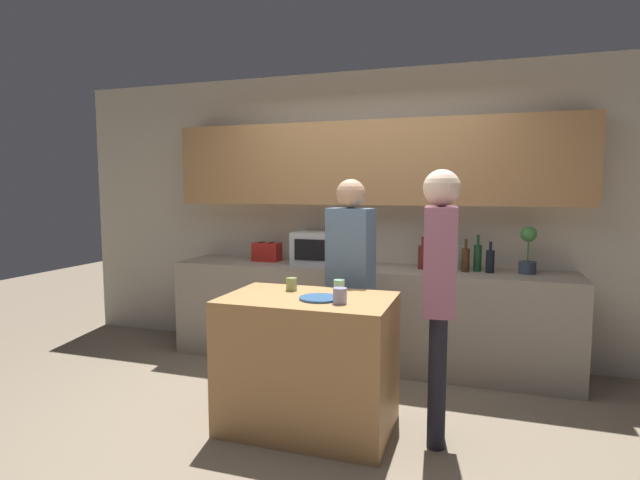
{
  "coord_description": "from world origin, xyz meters",
  "views": [
    {
      "loc": [
        1.0,
        -2.98,
        1.59
      ],
      "look_at": [
        -0.07,
        0.3,
        1.24
      ],
      "focal_mm": 28.0,
      "sensor_mm": 36.0,
      "label": 1
    }
  ],
  "objects_px": {
    "bottle_0": "(423,256)",
    "bottle_6": "(490,261)",
    "person_center": "(439,282)",
    "plate_on_island": "(320,298)",
    "bottle_5": "(478,257)",
    "bottle_2": "(445,258)",
    "microwave": "(322,248)",
    "bottle_4": "(466,259)",
    "bottle_1": "(433,256)",
    "cup_1": "(292,284)",
    "bottle_3": "(456,256)",
    "cup_0": "(339,285)",
    "potted_plant": "(528,250)",
    "cup_2": "(340,296)",
    "toaster": "(267,252)",
    "person_left": "(350,268)"
  },
  "relations": [
    {
      "from": "bottle_0",
      "to": "bottle_6",
      "type": "xyz_separation_m",
      "value": [
        0.56,
        -0.03,
        -0.01
      ]
    },
    {
      "from": "person_center",
      "to": "plate_on_island",
      "type": "bearing_deg",
      "value": 94.26
    },
    {
      "from": "bottle_5",
      "to": "bottle_2",
      "type": "bearing_deg",
      "value": -160.63
    },
    {
      "from": "microwave",
      "to": "person_center",
      "type": "height_order",
      "value": "person_center"
    },
    {
      "from": "bottle_0",
      "to": "bottle_4",
      "type": "xyz_separation_m",
      "value": [
        0.36,
        -0.05,
        -0.0
      ]
    },
    {
      "from": "bottle_1",
      "to": "cup_1",
      "type": "height_order",
      "value": "bottle_1"
    },
    {
      "from": "bottle_0",
      "to": "bottle_4",
      "type": "relative_size",
      "value": 1.03
    },
    {
      "from": "bottle_3",
      "to": "cup_0",
      "type": "distance_m",
      "value": 1.39
    },
    {
      "from": "bottle_0",
      "to": "cup_1",
      "type": "relative_size",
      "value": 3.23
    },
    {
      "from": "potted_plant",
      "to": "bottle_6",
      "type": "height_order",
      "value": "potted_plant"
    },
    {
      "from": "bottle_6",
      "to": "cup_0",
      "type": "xyz_separation_m",
      "value": [
        -1.0,
        -1.1,
        -0.06
      ]
    },
    {
      "from": "bottle_3",
      "to": "cup_2",
      "type": "xyz_separation_m",
      "value": [
        -0.61,
        -1.56,
        -0.07
      ]
    },
    {
      "from": "potted_plant",
      "to": "bottle_0",
      "type": "height_order",
      "value": "potted_plant"
    },
    {
      "from": "bottle_1",
      "to": "bottle_6",
      "type": "bearing_deg",
      "value": -1.99
    },
    {
      "from": "microwave",
      "to": "cup_2",
      "type": "relative_size",
      "value": 5.31
    },
    {
      "from": "toaster",
      "to": "cup_1",
      "type": "relative_size",
      "value": 2.92
    },
    {
      "from": "bottle_0",
      "to": "bottle_5",
      "type": "distance_m",
      "value": 0.46
    },
    {
      "from": "bottle_3",
      "to": "person_left",
      "type": "xyz_separation_m",
      "value": [
        -0.74,
        -0.83,
        -0.02
      ]
    },
    {
      "from": "bottle_1",
      "to": "cup_0",
      "type": "distance_m",
      "value": 1.24
    },
    {
      "from": "bottle_2",
      "to": "microwave",
      "type": "bearing_deg",
      "value": 175.16
    },
    {
      "from": "bottle_1",
      "to": "bottle_4",
      "type": "xyz_separation_m",
      "value": [
        0.27,
        -0.03,
        -0.01
      ]
    },
    {
      "from": "bottle_0",
      "to": "bottle_2",
      "type": "relative_size",
      "value": 0.96
    },
    {
      "from": "bottle_1",
      "to": "microwave",
      "type": "bearing_deg",
      "value": 177.74
    },
    {
      "from": "microwave",
      "to": "cup_0",
      "type": "relative_size",
      "value": 6.76
    },
    {
      "from": "plate_on_island",
      "to": "bottle_3",
      "type": "bearing_deg",
      "value": 62.65
    },
    {
      "from": "bottle_6",
      "to": "plate_on_island",
      "type": "distance_m",
      "value": 1.75
    },
    {
      "from": "bottle_0",
      "to": "bottle_1",
      "type": "xyz_separation_m",
      "value": [
        0.09,
        -0.02,
        0.01
      ]
    },
    {
      "from": "bottle_4",
      "to": "cup_1",
      "type": "relative_size",
      "value": 3.14
    },
    {
      "from": "plate_on_island",
      "to": "person_center",
      "type": "relative_size",
      "value": 0.15
    },
    {
      "from": "bottle_2",
      "to": "bottle_6",
      "type": "distance_m",
      "value": 0.37
    },
    {
      "from": "cup_0",
      "to": "bottle_4",
      "type": "bearing_deg",
      "value": 53.4
    },
    {
      "from": "plate_on_island",
      "to": "cup_1",
      "type": "bearing_deg",
      "value": 143.48
    },
    {
      "from": "bottle_3",
      "to": "plate_on_island",
      "type": "relative_size",
      "value": 1.2
    },
    {
      "from": "bottle_1",
      "to": "bottle_3",
      "type": "xyz_separation_m",
      "value": [
        0.19,
        0.07,
        -0.0
      ]
    },
    {
      "from": "bottle_3",
      "to": "bottle_5",
      "type": "bearing_deg",
      "value": -10.75
    },
    {
      "from": "microwave",
      "to": "bottle_3",
      "type": "relative_size",
      "value": 1.67
    },
    {
      "from": "bottle_2",
      "to": "cup_0",
      "type": "xyz_separation_m",
      "value": [
        -0.64,
        -1.06,
        -0.08
      ]
    },
    {
      "from": "potted_plant",
      "to": "person_left",
      "type": "xyz_separation_m",
      "value": [
        -1.31,
        -0.8,
        -0.1
      ]
    },
    {
      "from": "potted_plant",
      "to": "cup_1",
      "type": "distance_m",
      "value": 2.05
    },
    {
      "from": "bottle_4",
      "to": "cup_0",
      "type": "relative_size",
      "value": 3.64
    },
    {
      "from": "bottle_3",
      "to": "cup_2",
      "type": "relative_size",
      "value": 3.18
    },
    {
      "from": "potted_plant",
      "to": "bottle_2",
      "type": "relative_size",
      "value": 1.31
    },
    {
      "from": "plate_on_island",
      "to": "bottle_2",
      "type": "bearing_deg",
      "value": 63.3
    },
    {
      "from": "toaster",
      "to": "person_center",
      "type": "bearing_deg",
      "value": -37.33
    },
    {
      "from": "bottle_2",
      "to": "person_left",
      "type": "bearing_deg",
      "value": -133.05
    },
    {
      "from": "bottle_1",
      "to": "cup_2",
      "type": "bearing_deg",
      "value": -105.69
    },
    {
      "from": "bottle_5",
      "to": "cup_2",
      "type": "xyz_separation_m",
      "value": [
        -0.79,
        -1.53,
        -0.07
      ]
    },
    {
      "from": "bottle_3",
      "to": "cup_0",
      "type": "xyz_separation_m",
      "value": [
        -0.72,
        -1.19,
        -0.08
      ]
    },
    {
      "from": "bottle_6",
      "to": "potted_plant",
      "type": "bearing_deg",
      "value": 11.19
    },
    {
      "from": "potted_plant",
      "to": "bottle_1",
      "type": "relative_size",
      "value": 1.25
    }
  ]
}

